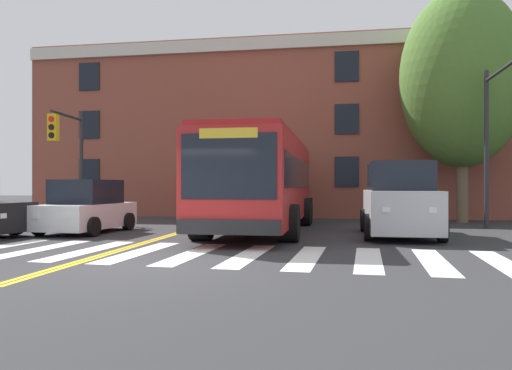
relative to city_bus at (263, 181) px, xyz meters
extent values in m
plane|color=#303033|center=(-0.98, -7.75, -1.70)|extent=(120.00, 120.00, 0.00)
cube|color=white|center=(-4.53, -5.82, -1.70)|extent=(0.72, 3.74, 0.01)
cube|color=white|center=(-3.24, -5.88, -1.70)|extent=(0.72, 3.74, 0.01)
cube|color=white|center=(-1.95, -5.94, -1.70)|extent=(0.72, 3.74, 0.01)
cube|color=white|center=(-0.66, -6.00, -1.70)|extent=(0.72, 3.74, 0.01)
cube|color=white|center=(0.63, -6.06, -1.70)|extent=(0.72, 3.74, 0.01)
cube|color=white|center=(1.92, -6.12, -1.70)|extent=(0.72, 3.74, 0.01)
cube|color=white|center=(3.22, -6.18, -1.70)|extent=(0.72, 3.74, 0.01)
cube|color=white|center=(4.51, -6.24, -1.70)|extent=(0.72, 3.74, 0.01)
cube|color=white|center=(5.80, -6.30, -1.70)|extent=(0.72, 3.74, 0.01)
cube|color=gold|center=(-2.63, 7.97, -1.70)|extent=(0.12, 36.00, 0.01)
cube|color=gold|center=(-2.47, 7.97, -1.70)|extent=(0.12, 36.00, 0.01)
cube|color=#B22323|center=(0.00, -0.03, -0.02)|extent=(2.61, 10.66, 2.61)
cube|color=black|center=(1.29, -0.02, 0.24)|extent=(0.07, 9.79, 0.94)
cube|color=black|center=(-1.29, -0.03, 0.24)|extent=(0.07, 9.79, 0.94)
cube|color=black|center=(0.03, -5.36, 0.30)|extent=(2.31, 0.04, 1.57)
cube|color=yellow|center=(0.03, -5.36, 1.08)|extent=(1.41, 0.04, 0.24)
cube|color=#232326|center=(0.03, -5.39, -1.14)|extent=(2.51, 0.11, 0.36)
cube|color=maroon|center=(0.00, -0.03, 1.37)|extent=(2.46, 10.23, 0.16)
cylinder|color=black|center=(1.24, -3.32, -1.18)|extent=(0.57, 1.04, 1.04)
cylinder|color=black|center=(-1.21, -3.33, -1.18)|extent=(0.57, 1.04, 1.04)
cylinder|color=black|center=(1.21, 2.37, -1.18)|extent=(0.57, 1.04, 1.04)
cylinder|color=black|center=(-1.24, 2.36, -1.18)|extent=(0.57, 1.04, 1.04)
cylinder|color=black|center=(1.21, 3.47, -1.18)|extent=(0.57, 1.04, 1.04)
cylinder|color=black|center=(-1.24, 3.46, -1.18)|extent=(0.57, 1.04, 1.04)
cube|color=white|center=(-5.57, -1.73, -1.14)|extent=(1.98, 3.73, 0.78)
cube|color=black|center=(-5.56, -1.70, -0.36)|extent=(1.72, 2.09, 0.78)
cube|color=white|center=(-5.12, -3.60, -1.07)|extent=(0.20, 0.05, 0.14)
cube|color=white|center=(-6.20, -3.54, -1.07)|extent=(0.20, 0.05, 0.14)
cylinder|color=black|center=(-4.71, -2.91, -1.40)|extent=(0.25, 0.61, 0.60)
cylinder|color=black|center=(-6.54, -2.81, -1.40)|extent=(0.25, 0.61, 0.60)
cylinder|color=black|center=(-4.59, -0.65, -1.40)|extent=(0.25, 0.61, 0.60)
cylinder|color=black|center=(-6.42, -0.56, -1.40)|extent=(0.25, 0.61, 0.60)
cube|color=#B7BABF|center=(4.37, -1.26, -0.90)|extent=(1.92, 4.63, 1.18)
cube|color=black|center=(4.37, -1.21, 0.11)|extent=(1.72, 2.87, 0.85)
cube|color=white|center=(4.95, -3.60, -0.78)|extent=(0.20, 0.04, 0.14)
cube|color=white|center=(3.80, -3.60, -0.78)|extent=(0.20, 0.04, 0.14)
cylinder|color=black|center=(5.35, -2.70, -1.32)|extent=(0.22, 0.76, 0.76)
cylinder|color=black|center=(3.40, -2.70, -1.32)|extent=(0.22, 0.76, 0.76)
cylinder|color=black|center=(5.35, 0.17, -1.32)|extent=(0.22, 0.76, 0.76)
cylinder|color=black|center=(3.40, 0.18, -1.32)|extent=(0.22, 0.76, 0.76)
cube|color=navy|center=(-1.47, 10.16, -1.10)|extent=(2.19, 4.21, 0.87)
cube|color=black|center=(-1.47, 10.20, -0.29)|extent=(1.81, 2.38, 0.75)
cube|color=white|center=(-1.18, 8.07, -1.01)|extent=(0.20, 0.06, 0.14)
cube|color=white|center=(-2.22, 8.19, -1.01)|extent=(0.20, 0.06, 0.14)
cylinder|color=black|center=(-0.72, 8.81, -1.40)|extent=(0.29, 0.62, 0.60)
cylinder|color=black|center=(-2.50, 9.02, -1.40)|extent=(0.29, 0.62, 0.60)
cylinder|color=black|center=(-0.44, 11.30, -1.40)|extent=(0.29, 0.62, 0.60)
cylinder|color=black|center=(-2.22, 11.50, -1.40)|extent=(0.29, 0.62, 0.60)
cube|color=white|center=(-6.45, -3.37, -1.00)|extent=(0.06, 0.20, 0.14)
cube|color=white|center=(-6.56, -4.43, -1.00)|extent=(0.06, 0.20, 0.14)
cylinder|color=black|center=(-7.31, -2.89, -1.37)|extent=(0.68, 0.29, 0.66)
cylinder|color=#28282D|center=(7.79, 2.17, 1.14)|extent=(0.16, 0.16, 5.67)
cylinder|color=#28282D|center=(7.80, -0.07, 3.60)|extent=(0.12, 4.48, 0.11)
cylinder|color=#28282D|center=(-8.14, 2.59, 0.62)|extent=(0.16, 0.16, 4.65)
cylinder|color=#28282D|center=(-8.03, 1.31, 2.60)|extent=(0.34, 2.58, 0.11)
cube|color=yellow|center=(-7.93, 0.17, 2.00)|extent=(0.36, 0.31, 1.00)
cylinder|color=red|center=(-7.91, 0.02, 2.30)|extent=(0.22, 0.05, 0.22)
cylinder|color=black|center=(-7.91, 0.02, 2.00)|extent=(0.22, 0.05, 0.22)
cylinder|color=black|center=(-7.91, 0.02, 1.70)|extent=(0.22, 0.05, 0.22)
cylinder|color=brown|center=(7.59, 4.97, -0.28)|extent=(0.47, 0.47, 2.84)
ellipsoid|color=#4C752D|center=(7.59, 4.97, 4.29)|extent=(6.31, 6.09, 7.42)
cube|color=brown|center=(2.90, 10.15, 2.66)|extent=(32.10, 7.03, 8.71)
cube|color=beige|center=(2.90, 6.55, 6.61)|extent=(32.10, 0.16, 0.60)
cube|color=black|center=(-9.94, 6.60, 0.48)|extent=(1.10, 0.06, 1.40)
cube|color=black|center=(2.90, 6.60, 0.48)|extent=(1.10, 0.06, 1.40)
cube|color=black|center=(-9.94, 6.60, 2.92)|extent=(1.10, 0.06, 1.40)
cube|color=black|center=(2.90, 6.60, 2.92)|extent=(1.10, 0.06, 1.40)
cube|color=black|center=(-9.94, 6.60, 5.36)|extent=(1.10, 0.06, 1.40)
cube|color=black|center=(2.90, 6.60, 5.36)|extent=(1.10, 0.06, 1.40)
camera|label=1|loc=(2.66, -16.84, -0.16)|focal=35.00mm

